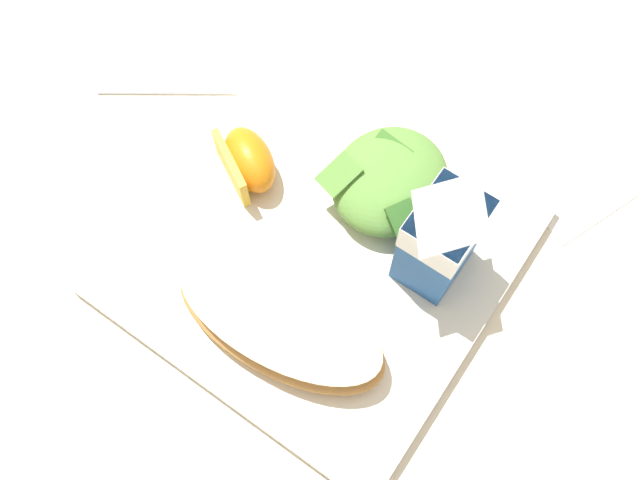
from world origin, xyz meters
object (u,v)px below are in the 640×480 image
(paper_napkin, at_px, (570,163))
(metal_fork, at_px, (220,87))
(white_plate, at_px, (320,249))
(cheesy_pizza_bread, at_px, (280,320))
(orange_wedge_front, at_px, (247,161))
(milk_carton, at_px, (443,233))
(green_salad_pile, at_px, (390,181))

(paper_napkin, bearing_deg, metal_fork, -69.26)
(paper_napkin, bearing_deg, white_plate, -34.20)
(cheesy_pizza_bread, xyz_separation_m, metal_fork, (-0.15, -0.18, -0.03))
(orange_wedge_front, xyz_separation_m, paper_napkin, (-0.17, 0.21, -0.03))
(cheesy_pizza_bread, bearing_deg, milk_carton, 148.76)
(green_salad_pile, bearing_deg, metal_fork, -92.85)
(white_plate, xyz_separation_m, green_salad_pile, (-0.07, 0.02, 0.03))
(white_plate, height_order, green_salad_pile, green_salad_pile)
(cheesy_pizza_bread, bearing_deg, green_salad_pile, 178.27)
(paper_napkin, bearing_deg, cheesy_pizza_bread, -23.68)
(milk_carton, bearing_deg, cheesy_pizza_bread, -31.24)
(cheesy_pizza_bread, relative_size, green_salad_pile, 1.77)
(cheesy_pizza_bread, distance_m, green_salad_pile, 0.14)
(paper_napkin, height_order, metal_fork, metal_fork)
(cheesy_pizza_bread, height_order, green_salad_pile, green_salad_pile)
(green_salad_pile, distance_m, paper_napkin, 0.17)
(milk_carton, height_order, metal_fork, milk_carton)
(milk_carton, bearing_deg, orange_wedge_front, -84.02)
(cheesy_pizza_bread, height_order, orange_wedge_front, orange_wedge_front)
(green_salad_pile, height_order, milk_carton, milk_carton)
(cheesy_pizza_bread, distance_m, paper_napkin, 0.29)
(orange_wedge_front, bearing_deg, cheesy_pizza_bread, 47.31)
(white_plate, distance_m, milk_carton, 0.11)
(metal_fork, bearing_deg, white_plate, 64.34)
(milk_carton, distance_m, paper_napkin, 0.18)
(white_plate, height_order, metal_fork, white_plate)
(cheesy_pizza_bread, relative_size, metal_fork, 1.07)
(cheesy_pizza_bread, relative_size, milk_carton, 1.61)
(milk_carton, bearing_deg, green_salad_pile, -117.78)
(milk_carton, bearing_deg, white_plate, -65.15)
(cheesy_pizza_bread, xyz_separation_m, paper_napkin, (-0.26, 0.11, -0.03))
(cheesy_pizza_bread, relative_size, paper_napkin, 1.61)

